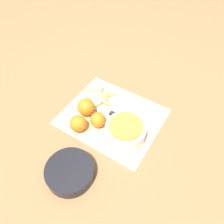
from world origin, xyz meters
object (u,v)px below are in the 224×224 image
at_px(bowl_dark, 70,172).
at_px(orange_right, 86,107).
at_px(orange_left, 78,124).
at_px(bowl_speckled, 126,131).
at_px(orange_back, 98,120).
at_px(knife, 114,115).

xyz_separation_m(bowl_dark, orange_right, (0.13, -0.29, 0.02)).
relative_size(orange_left, orange_right, 0.92).
bearing_deg(bowl_dark, bowl_speckled, -109.74).
bearing_deg(orange_right, orange_back, 161.38).
xyz_separation_m(bowl_speckled, bowl_dark, (0.09, 0.26, -0.02)).
height_order(bowl_dark, knife, bowl_dark).
relative_size(bowl_speckled, knife, 0.80).
distance_m(bowl_dark, orange_left, 0.22).
height_order(bowl_speckled, orange_right, bowl_speckled).
height_order(orange_left, orange_back, orange_left).
xyz_separation_m(knife, orange_left, (0.10, 0.15, 0.03)).
relative_size(knife, orange_right, 2.65).
bearing_deg(orange_left, orange_right, -74.62).
bearing_deg(orange_back, orange_left, 47.01).
bearing_deg(orange_left, bowl_speckled, -160.51).
xyz_separation_m(orange_left, orange_back, (-0.06, -0.06, -0.00)).
bearing_deg(bowl_dark, orange_right, -65.13).
xyz_separation_m(bowl_speckled, orange_right, (0.23, -0.02, -0.00)).
bearing_deg(bowl_speckled, orange_left, 19.49).
relative_size(knife, orange_left, 2.89).
relative_size(knife, orange_back, 3.09).
height_order(knife, orange_right, orange_right).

